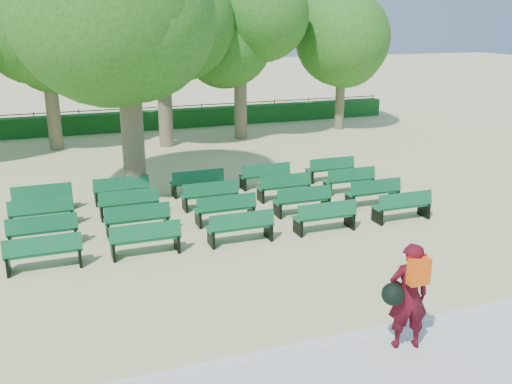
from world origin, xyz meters
The scene contains 9 objects.
ground centered at (0.00, 0.00, 0.00)m, with size 120.00×120.00×0.00m, color #C3BC81.
paving centered at (0.00, -7.40, 0.03)m, with size 30.00×2.20×0.06m, color beige.
curb centered at (0.00, -6.25, 0.05)m, with size 30.00×0.12×0.10m, color silver.
hedge centered at (0.00, 14.00, 0.45)m, with size 26.00×0.70×0.90m, color #16581E.
fence centered at (0.00, 14.40, 0.00)m, with size 26.00×0.10×1.02m, color black, non-canonical shape.
tree_line centered at (0.00, 10.00, 0.00)m, with size 21.80×6.80×7.04m, color #2A6A1C, non-canonical shape.
bench_array centered at (-0.26, 0.67, 0.08)m, with size 1.64×0.57×1.02m.
tree_among centered at (-2.12, 2.92, 5.08)m, with size 5.30×5.30×7.50m.
person centered at (0.75, -6.83, 1.00)m, with size 0.90×0.58×1.82m.
Camera 1 is at (-4.39, -13.74, 5.28)m, focal length 40.00 mm.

